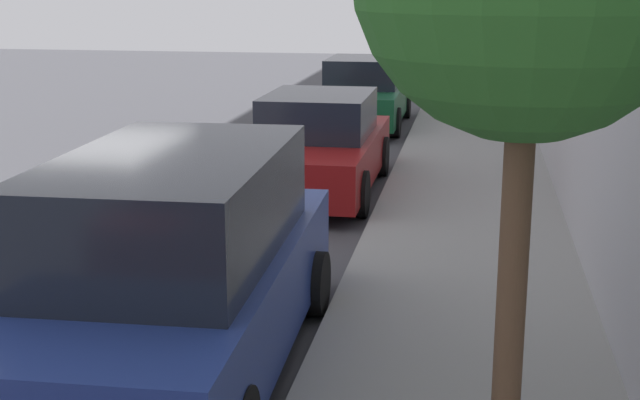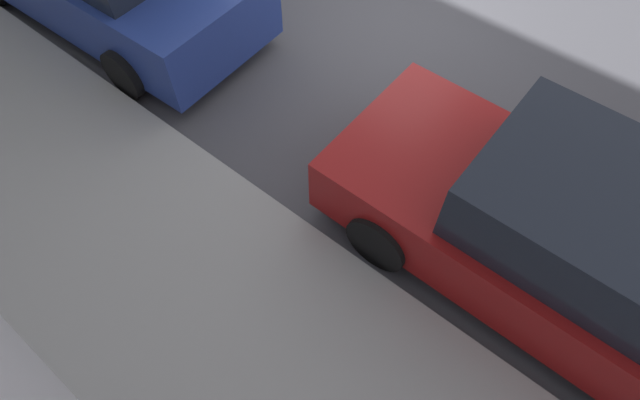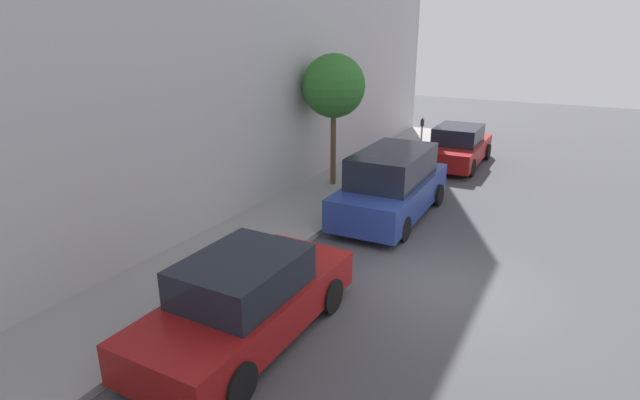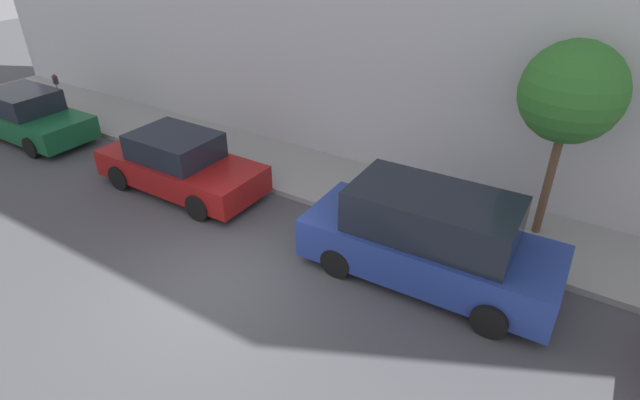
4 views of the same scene
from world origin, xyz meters
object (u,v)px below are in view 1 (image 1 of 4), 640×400
at_px(parked_minivan_second, 176,269).
at_px(fire_hydrant, 436,92).
at_px(parked_sedan_third, 318,146).
at_px(parking_meter_far, 438,80).
at_px(parked_sedan_fourth, 364,94).

bearing_deg(parked_minivan_second, fire_hydrant, 84.89).
xyz_separation_m(parked_minivan_second, parked_sedan_third, (0.00, 6.75, -0.20)).
relative_size(parked_minivan_second, fire_hydrant, 7.18).
distance_m(parked_minivan_second, parking_meter_far, 14.19).
xyz_separation_m(parked_sedan_third, parking_meter_far, (1.51, 7.36, 0.27)).
height_order(parked_sedan_fourth, parking_meter_far, parked_sedan_fourth).
distance_m(parking_meter_far, fire_hydrant, 1.79).
bearing_deg(parking_meter_far, parked_sedan_fourth, -154.42).
height_order(parked_minivan_second, parked_sedan_fourth, parked_minivan_second).
xyz_separation_m(parked_sedan_third, fire_hydrant, (1.41, 9.07, -0.23)).
bearing_deg(parked_sedan_third, parked_minivan_second, -90.04).
distance_m(parked_sedan_fourth, fire_hydrant, 2.93).
height_order(parked_sedan_third, fire_hydrant, parked_sedan_third).
bearing_deg(parked_sedan_third, fire_hydrant, 81.17).
distance_m(parked_sedan_third, parked_sedan_fourth, 6.58).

